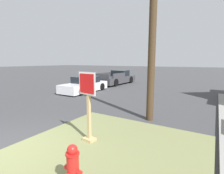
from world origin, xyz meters
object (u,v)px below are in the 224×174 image
at_px(stop_sign, 88,109).
at_px(parked_sedan_white, 85,85).
at_px(fire_hydrant, 73,170).
at_px(manhole_cover, 81,127).
at_px(pickup_truck_charcoal, 117,78).

relative_size(stop_sign, parked_sedan_white, 0.48).
bearing_deg(parked_sedan_white, fire_hydrant, -50.29).
distance_m(manhole_cover, pickup_truck_charcoal, 12.67).
bearing_deg(stop_sign, manhole_cover, 142.46).
height_order(stop_sign, parked_sedan_white, stop_sign).
relative_size(fire_hydrant, pickup_truck_charcoal, 0.17).
relative_size(stop_sign, manhole_cover, 2.99).
bearing_deg(pickup_truck_charcoal, stop_sign, -63.52).
relative_size(fire_hydrant, stop_sign, 0.45).
distance_m(stop_sign, manhole_cover, 1.73).
height_order(fire_hydrant, parked_sedan_white, parked_sedan_white).
bearing_deg(parked_sedan_white, stop_sign, -48.41).
height_order(fire_hydrant, manhole_cover, fire_hydrant).
bearing_deg(fire_hydrant, manhole_cover, 129.76).
bearing_deg(manhole_cover, parked_sedan_white, 129.69).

